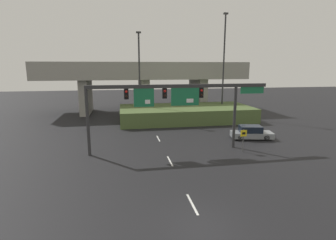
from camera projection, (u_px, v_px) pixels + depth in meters
ground_plane at (202, 223)px, 13.45m from camera, size 160.00×160.00×0.00m
lane_markings at (158, 139)px, 29.22m from camera, size 0.14×31.22×0.01m
signal_gantry at (175, 97)px, 24.05m from camera, size 16.92×0.44×6.30m
speed_limit_sign at (243, 137)px, 24.38m from camera, size 0.60×0.11×2.17m
highway_light_pole_near at (139, 74)px, 38.42m from camera, size 0.70×0.36×12.77m
highway_light_pole_far at (224, 64)px, 40.68m from camera, size 0.70×0.36×15.80m
overpass_bridge at (144, 78)px, 45.77m from camera, size 34.91×9.33×8.60m
grass_embankment at (186, 113)px, 39.06m from camera, size 19.33×8.88×2.03m
parked_sedan_near_right at (251, 133)px, 29.04m from camera, size 4.75×2.67×1.47m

